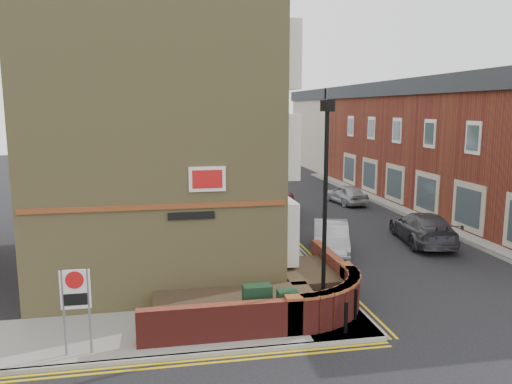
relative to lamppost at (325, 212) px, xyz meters
The scene contains 27 objects.
ground 3.90m from the lamppost, 143.13° to the right, with size 120.00×120.00×0.00m, color black.
pavement_corner 6.07m from the lamppost, behind, with size 13.00×3.00×0.12m, color gray.
pavement_main 15.17m from the lamppost, 88.45° to the left, with size 2.00×32.00×0.12m, color gray.
pavement_far 16.73m from the lamppost, 45.99° to the left, with size 4.00×40.00×0.12m, color gray.
kerb_side 6.18m from the lamppost, 166.76° to the right, with size 13.00×0.15×0.12m, color gray.
kerb_main_near 15.22m from the lamppost, 84.60° to the left, with size 0.15×32.00×0.12m, color gray.
kerb_main_far 15.44m from the lamppost, 51.46° to the left, with size 0.15×40.00×0.12m, color gray.
yellow_lines_side 6.27m from the lamppost, 164.13° to the right, with size 13.00×0.28×0.01m, color gold.
yellow_lines_main 15.26m from the lamppost, 83.64° to the left, with size 0.28×32.00×0.01m, color gold.
corner_building 8.62m from the lamppost, 123.16° to the left, with size 8.95×10.40×13.60m.
garden_wall 3.93m from the lamppost, 140.91° to the left, with size 6.80×6.00×1.20m, color maroon, non-canonical shape.
lamppost is the anchor object (origin of this frame).
utility_cabinet_large 3.24m from the lamppost, behind, with size 0.80×0.45×1.20m, color black.
utility_cabinet_small 2.90m from the lamppost, 169.70° to the right, with size 0.55×0.40×1.10m, color black.
bollard_near 2.91m from the lamppost, 63.43° to the right, with size 0.11×0.11×0.90m, color black.
bollard_far 2.95m from the lamppost, ahead, with size 0.11×0.11×0.90m, color black.
zone_sign 6.85m from the lamppost, behind, with size 0.72×0.07×2.20m.
far_terrace 20.41m from the lamppost, 50.77° to the left, with size 5.40×30.40×8.00m.
far_terrace_cream 39.00m from the lamppost, 70.68° to the left, with size 5.40×12.40×8.00m.
tree_near 12.92m from the lamppost, 88.22° to the left, with size 3.64×3.65×6.70m.
tree_mid 20.93m from the lamppost, 88.90° to the left, with size 4.03×4.03×7.42m.
tree_far 28.89m from the lamppost, 89.21° to the left, with size 3.81×3.81×7.00m.
traffic_light_assembly 23.82m from the lamppost, 88.07° to the left, with size 0.20×0.16×4.20m.
silver_car_near 7.88m from the lamppost, 69.13° to the left, with size 1.45×4.14×1.37m, color gray.
red_car_main 15.17m from the lamppost, 82.30° to the left, with size 2.30×4.99×1.39m, color maroon.
grey_car_far 11.05m from the lamppost, 46.41° to the left, with size 2.01×4.95×1.44m, color #35343A.
silver_car_far 19.28m from the lamppost, 67.19° to the left, with size 1.51×3.75×1.28m, color #A0A2A7.
Camera 1 is at (-2.80, -11.78, 6.21)m, focal length 35.00 mm.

